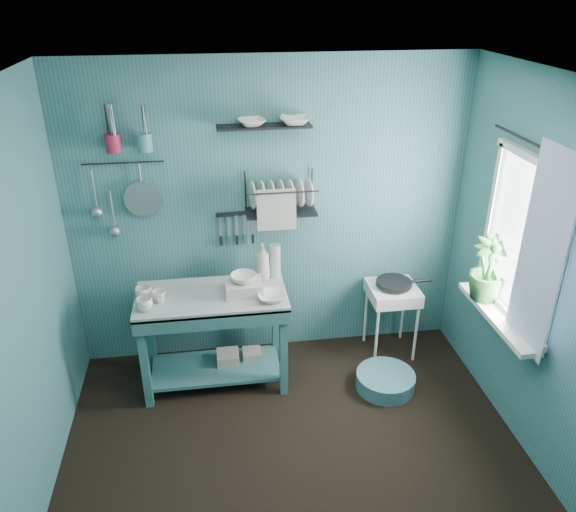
{
  "coord_description": "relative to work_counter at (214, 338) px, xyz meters",
  "views": [
    {
      "loc": [
        -0.47,
        -2.69,
        2.97
      ],
      "look_at": [
        0.05,
        0.85,
        1.2
      ],
      "focal_mm": 35.0,
      "sensor_mm": 36.0,
      "label": 1
    }
  ],
  "objects": [
    {
      "name": "floor",
      "position": [
        0.51,
        -1.06,
        -0.41
      ],
      "size": [
        3.2,
        3.2,
        0.0
      ],
      "primitive_type": "plane",
      "color": "black",
      "rests_on": "ground"
    },
    {
      "name": "ceiling",
      "position": [
        0.51,
        -1.06,
        2.09
      ],
      "size": [
        3.2,
        3.2,
        0.0
      ],
      "primitive_type": "plane",
      "rotation": [
        3.14,
        0.0,
        0.0
      ],
      "color": "silver",
      "rests_on": "ground"
    },
    {
      "name": "wall_back",
      "position": [
        0.51,
        0.44,
        0.84
      ],
      "size": [
        3.2,
        0.0,
        3.2
      ],
      "primitive_type": "plane",
      "rotation": [
        1.57,
        0.0,
        0.0
      ],
      "color": "#33676A",
      "rests_on": "ground"
    },
    {
      "name": "wall_left",
      "position": [
        -1.09,
        -1.06,
        0.84
      ],
      "size": [
        0.0,
        3.0,
        3.0
      ],
      "primitive_type": "plane",
      "rotation": [
        1.57,
        0.0,
        1.57
      ],
      "color": "#33676A",
      "rests_on": "ground"
    },
    {
      "name": "wall_right",
      "position": [
        2.11,
        -1.06,
        0.84
      ],
      "size": [
        0.0,
        3.0,
        3.0
      ],
      "primitive_type": "plane",
      "rotation": [
        1.57,
        0.0,
        -1.57
      ],
      "color": "#33676A",
      "rests_on": "ground"
    },
    {
      "name": "work_counter",
      "position": [
        0.0,
        0.0,
        0.0
      ],
      "size": [
        1.19,
        0.67,
        0.81
      ],
      "primitive_type": "cube",
      "rotation": [
        0.0,
        0.0,
        0.09
      ],
      "color": "#306466",
      "rests_on": "floor"
    },
    {
      "name": "mug_left",
      "position": [
        -0.48,
        -0.16,
        0.45
      ],
      "size": [
        0.12,
        0.12,
        0.1
      ],
      "primitive_type": "imported",
      "color": "silver",
      "rests_on": "work_counter"
    },
    {
      "name": "mug_mid",
      "position": [
        -0.38,
        -0.06,
        0.45
      ],
      "size": [
        0.14,
        0.14,
        0.09
      ],
      "primitive_type": "imported",
      "rotation": [
        0.0,
        0.0,
        0.52
      ],
      "color": "silver",
      "rests_on": "work_counter"
    },
    {
      "name": "mug_right",
      "position": [
        -0.5,
        0.0,
        0.45
      ],
      "size": [
        0.17,
        0.17,
        0.1
      ],
      "primitive_type": "imported",
      "rotation": [
        0.0,
        0.0,
        1.05
      ],
      "color": "silver",
      "rests_on": "work_counter"
    },
    {
      "name": "wash_tub",
      "position": [
        0.25,
        -0.02,
        0.46
      ],
      "size": [
        0.28,
        0.22,
        0.1
      ],
      "primitive_type": "cube",
      "color": "beige",
      "rests_on": "work_counter"
    },
    {
      "name": "tub_bowl",
      "position": [
        0.25,
        -0.02,
        0.54
      ],
      "size": [
        0.2,
        0.19,
        0.06
      ],
      "primitive_type": "imported",
      "color": "silver",
      "rests_on": "wash_tub"
    },
    {
      "name": "soap_bottle",
      "position": [
        0.42,
        0.2,
        0.56
      ],
      "size": [
        0.12,
        0.12,
        0.3
      ],
      "primitive_type": "imported",
      "color": "beige",
      "rests_on": "work_counter"
    },
    {
      "name": "water_bottle",
      "position": [
        0.52,
        0.22,
        0.55
      ],
      "size": [
        0.09,
        0.09,
        0.28
      ],
      "primitive_type": "cylinder",
      "color": "#A2AEB4",
      "rests_on": "work_counter"
    },
    {
      "name": "counter_bowl",
      "position": [
        0.45,
        -0.15,
        0.43
      ],
      "size": [
        0.22,
        0.22,
        0.05
      ],
      "primitive_type": "imported",
      "color": "silver",
      "rests_on": "work_counter"
    },
    {
      "name": "hotplate_stand",
      "position": [
        1.52,
        0.19,
        -0.08
      ],
      "size": [
        0.45,
        0.45,
        0.65
      ],
      "primitive_type": "cube",
      "rotation": [
        0.0,
        0.0,
        -0.14
      ],
      "color": "white",
      "rests_on": "floor"
    },
    {
      "name": "frying_pan",
      "position": [
        1.52,
        0.19,
        0.28
      ],
      "size": [
        0.3,
        0.3,
        0.03
      ],
      "primitive_type": "cylinder",
      "color": "black",
      "rests_on": "hotplate_stand"
    },
    {
      "name": "knife_strip",
      "position": [
        0.23,
        0.41,
        0.89
      ],
      "size": [
        0.32,
        0.04,
        0.03
      ],
      "primitive_type": "cube",
      "rotation": [
        0.0,
        0.0,
        0.06
      ],
      "color": "black",
      "rests_on": "wall_back"
    },
    {
      "name": "dish_rack",
      "position": [
        0.58,
        0.31,
        1.07
      ],
      "size": [
        0.56,
        0.26,
        0.32
      ],
      "primitive_type": "cube",
      "rotation": [
        0.0,
        0.0,
        0.04
      ],
      "color": "black",
      "rests_on": "wall_back"
    },
    {
      "name": "upper_shelf",
      "position": [
        0.47,
        0.34,
        1.59
      ],
      "size": [
        0.7,
        0.18,
        0.01
      ],
      "primitive_type": "cube",
      "rotation": [
        0.0,
        0.0,
        0.0
      ],
      "color": "black",
      "rests_on": "wall_back"
    },
    {
      "name": "shelf_bowl_left",
      "position": [
        0.37,
        0.34,
        1.6
      ],
      "size": [
        0.23,
        0.23,
        0.05
      ],
      "primitive_type": "imported",
      "rotation": [
        0.0,
        0.0,
        0.16
      ],
      "color": "silver",
      "rests_on": "upper_shelf"
    },
    {
      "name": "shelf_bowl_right",
      "position": [
        0.69,
        0.34,
        1.62
      ],
      "size": [
        0.25,
        0.25,
        0.06
      ],
      "primitive_type": "imported",
      "rotation": [
        0.0,
        0.0,
        -0.1
      ],
      "color": "silver",
      "rests_on": "upper_shelf"
    },
    {
      "name": "utensil_cup_magenta",
      "position": [
        -0.63,
        0.36,
        1.51
      ],
      "size": [
        0.11,
        0.11,
        0.13
      ],
      "primitive_type": "cylinder",
      "color": "maroon",
      "rests_on": "wall_back"
    },
    {
      "name": "utensil_cup_teal",
      "position": [
        -0.4,
        0.36,
        1.5
      ],
      "size": [
        0.11,
        0.11,
        0.13
      ],
      "primitive_type": "cylinder",
      "color": "teal",
      "rests_on": "wall_back"
    },
    {
      "name": "colander",
      "position": [
        -0.47,
        0.39,
        1.06
      ],
      "size": [
        0.28,
        0.03,
        0.28
      ],
      "primitive_type": "cylinder",
      "rotation": [
        1.54,
        0.0,
        0.0
      ],
      "color": "#9A9CA2",
      "rests_on": "wall_back"
    },
    {
      "name": "ladle_outer",
      "position": [
        -0.82,
        0.4,
        1.15
      ],
      "size": [
        0.01,
        0.01,
        0.3
      ],
      "primitive_type": "cylinder",
      "color": "#9A9CA2",
      "rests_on": "wall_back"
    },
    {
      "name": "ladle_inner",
      "position": [
        -0.71,
        0.4,
        0.98
      ],
      "size": [
        0.01,
        0.01,
        0.3
      ],
      "primitive_type": "cylinder",
      "color": "#9A9CA2",
      "rests_on": "wall_back"
    },
    {
      "name": "hook_rail",
      "position": [
        -0.58,
        0.41,
        1.34
      ],
      "size": [
        0.6,
        0.01,
        0.01
      ],
      "primitive_type": "cylinder",
      "rotation": [
        0.0,
        1.57,
        0.0
      ],
      "color": "black",
      "rests_on": "wall_back"
    },
    {
      "name": "window_glass",
      "position": [
        2.1,
        -0.61,
        0.99
      ],
      "size": [
        0.0,
        1.1,
        1.1
      ],
      "primitive_type": "plane",
      "rotation": [
        1.57,
        0.0,
        1.57
      ],
      "color": "white",
      "rests_on": "wall_right"
    },
    {
      "name": "windowsill",
      "position": [
        2.01,
        -0.61,
        0.4
      ],
      "size": [
        0.16,
        0.95,
        0.04
      ],
      "primitive_type": "cube",
      "color": "white",
      "rests_on": "wall_right"
    },
    {
      "name": "curtain",
      "position": [
        2.03,
        -0.91,
        1.04
      ],
      "size": [
        0.0,
        1.35,
        1.35
      ],
      "primitive_type": "plane",
      "rotation": [
        1.57,
        0.0,
        1.57
      ],
      "color": "white",
      "rests_on": "wall_right"
    },
    {
      "name": "curtain_rod",
      "position": [
        2.05,
        -0.61,
        1.64
      ],
      "size": [
        0.02,
        1.05,
        0.02
      ],
      "primitive_type": "cylinder",
      "rotation": [
        1.57,
        0.0,
        0.0
      ],
      "color": "black",
      "rests_on": "wall_right"
    },
    {
      "name": "potted_plant",
      "position": [
        2.01,
        -0.38,
        0.67
      ],
      "size": [
        0.3,
        0.3,
        0.49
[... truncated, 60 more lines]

